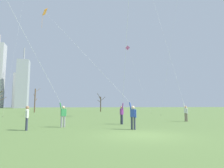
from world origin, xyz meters
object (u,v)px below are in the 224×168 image
kite_flyer_foreground_right_red (124,77)px  kite_flyer_midfield_center_purple (173,68)px  bystander_watching_nearby (27,117)px  distant_kite_low_near_trees_pink (129,51)px  kite_flyer_foreground_left_orange (102,80)px  kite_flyer_midfield_left_white (37,64)px  distant_kite_drifting_right_green (177,3)px  bare_tree_right_of_center (101,103)px  bare_tree_rightmost (35,100)px

kite_flyer_foreground_right_red → kite_flyer_midfield_center_purple: 8.90m
bystander_watching_nearby → distant_kite_low_near_trees_pink: distant_kite_low_near_trees_pink is taller
kite_flyer_foreground_left_orange → kite_flyer_midfield_left_white: size_ratio=0.84×
bystander_watching_nearby → distant_kite_drifting_right_green: 26.77m
kite_flyer_midfield_center_purple → bare_tree_right_of_center: (-1.49, 32.05, -3.72)m
distant_kite_low_near_trees_pink → bare_tree_right_of_center: distant_kite_low_near_trees_pink is taller
distant_kite_drifting_right_green → bare_tree_right_of_center: 31.77m
kite_flyer_midfield_left_white → bystander_watching_nearby: size_ratio=10.60×
kite_flyer_midfield_center_purple → kite_flyer_midfield_left_white: bearing=-163.2°
kite_flyer_foreground_right_red → kite_flyer_midfield_left_white: (-6.83, -0.14, 0.66)m
bare_tree_right_of_center → kite_flyer_foreground_left_orange: bearing=-102.3°
kite_flyer_foreground_right_red → distant_kite_low_near_trees_pink: (10.81, 26.74, 10.56)m
kite_flyer_midfield_center_purple → kite_flyer_foreground_left_orange: kite_flyer_midfield_center_purple is taller
kite_flyer_foreground_left_orange → bystander_watching_nearby: size_ratio=8.92×
kite_flyer_midfield_center_purple → bystander_watching_nearby: bearing=-160.8°
kite_flyer_midfield_center_purple → distant_kite_drifting_right_green: bearing=47.3°
kite_flyer_foreground_left_orange → kite_flyer_midfield_left_white: kite_flyer_midfield_left_white is taller
bystander_watching_nearby → bare_tree_right_of_center: bare_tree_right_of_center is taller
kite_flyer_foreground_right_red → kite_flyer_foreground_left_orange: kite_flyer_foreground_right_red is taller
kite_flyer_foreground_left_orange → kite_flyer_midfield_left_white: 5.16m
kite_flyer_midfield_center_purple → kite_flyer_foreground_left_orange: bearing=-157.5°
bystander_watching_nearby → bare_tree_rightmost: 37.50m
bare_tree_rightmost → distant_kite_low_near_trees_pink: bearing=-24.1°
kite_flyer_midfield_center_purple → bare_tree_right_of_center: size_ratio=4.47×
kite_flyer_midfield_left_white → bare_tree_rightmost: 36.71m
distant_kite_drifting_right_green → kite_flyer_midfield_center_purple: bearing=-132.7°
bystander_watching_nearby → distant_kite_low_near_trees_pink: (18.04, 27.69, 13.70)m
bare_tree_right_of_center → kite_flyer_midfield_left_white: bearing=-109.5°
kite_flyer_foreground_right_red → kite_flyer_midfield_left_white: size_ratio=0.99×
bare_tree_rightmost → bare_tree_right_of_center: bearing=-0.3°
bystander_watching_nearby → bare_tree_rightmost: (-3.44, 37.28, 2.17)m
kite_flyer_foreground_left_orange → distant_kite_low_near_trees_pink: distant_kite_low_near_trees_pink is taller
kite_flyer_midfield_left_white → bare_tree_right_of_center: (12.91, 36.40, -2.36)m
bare_tree_rightmost → bystander_watching_nearby: bearing=-84.7°
distant_kite_low_near_trees_pink → bare_tree_rightmost: size_ratio=2.60×
kite_flyer_midfield_center_purple → distant_kite_drifting_right_green: 12.67m
kite_flyer_midfield_left_white → bare_tree_right_of_center: bearing=70.5°
kite_flyer_foreground_right_red → bare_tree_right_of_center: kite_flyer_foreground_right_red is taller
bare_tree_right_of_center → bare_tree_rightmost: bare_tree_rightmost is taller
bystander_watching_nearby → distant_kite_drifting_right_green: bearing=27.0°
distant_kite_low_near_trees_pink → bare_tree_rightmost: bearing=155.9°
distant_kite_low_near_trees_pink → bare_tree_right_of_center: bearing=116.4°
kite_flyer_foreground_right_red → kite_flyer_midfield_left_white: bearing=-178.8°
kite_flyer_foreground_right_red → distant_kite_drifting_right_green: bearing=36.6°
distant_kite_drifting_right_green → bare_tree_right_of_center: size_ratio=3.79×
bystander_watching_nearby → distant_kite_drifting_right_green: distant_kite_drifting_right_green is taller
kite_flyer_foreground_right_red → distant_kite_low_near_trees_pink: 30.71m
bystander_watching_nearby → bare_tree_right_of_center: size_ratio=0.32×
kite_flyer_midfield_center_purple → distant_kite_drifting_right_green: (4.16, 4.51, 11.08)m
kite_flyer_midfield_center_purple → bare_tree_rightmost: size_ratio=3.59×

